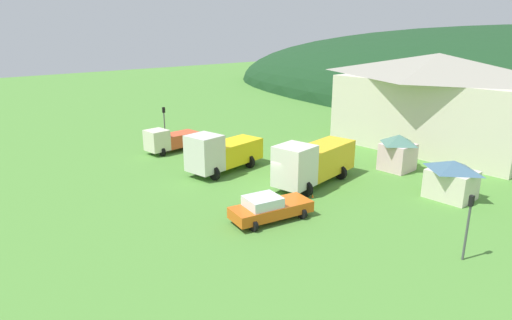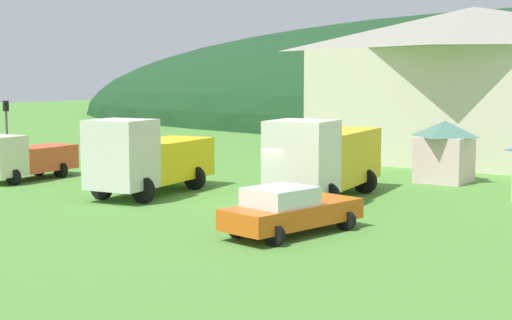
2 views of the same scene
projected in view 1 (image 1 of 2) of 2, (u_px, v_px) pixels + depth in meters
The scene contains 12 objects.
ground_plane at pixel (276, 189), 32.63m from camera, with size 200.00×200.00×0.00m, color #518C38.
depot_building at pixel (434, 101), 42.46m from camera, with size 19.48×9.56×9.33m.
play_shed_cream at pixel (452, 179), 30.60m from camera, with size 3.21×2.80×2.77m.
play_shed_pink at pixel (398, 152), 36.72m from camera, with size 2.57×2.67×3.08m.
light_truck_cream at pixel (169, 140), 42.32m from camera, with size 2.61×5.42×2.37m.
flatbed_truck_yellow at pixel (221, 152), 36.16m from camera, with size 3.79×7.26×3.47m.
heavy_rig_striped at pixel (313, 161), 33.20m from camera, with size 3.86×8.30×3.55m.
service_pickup_orange at pixel (269, 208), 27.16m from camera, with size 3.08×5.51×1.66m.
traffic_light_west at pixel (164, 122), 44.20m from camera, with size 0.20×0.32×3.97m.
traffic_light_east at pixel (468, 220), 22.07m from camera, with size 0.20×0.32×3.57m.
traffic_cone_near_pickup at pixel (313, 197), 31.05m from camera, with size 0.36×0.36×0.54m, color orange.
traffic_cone_mid_row at pixel (249, 159), 40.36m from camera, with size 0.36×0.36×0.55m, color orange.
Camera 1 is at (21.80, -21.52, 11.55)m, focal length 30.57 mm.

